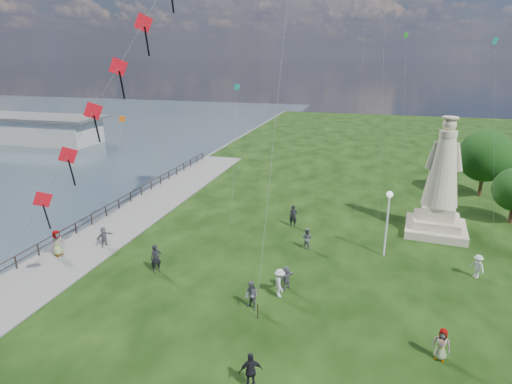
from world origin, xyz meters
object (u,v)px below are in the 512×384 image
(person_2, at_px, (280,283))
(person_3, at_px, (251,371))
(person_4, at_px, (442,344))
(person_5, at_px, (104,238))
(person_0, at_px, (156,259))
(person_6, at_px, (293,216))
(person_1, at_px, (251,296))
(person_7, at_px, (307,238))
(person_10, at_px, (57,244))
(pier_pavilion, at_px, (19,128))
(statue, at_px, (440,191))
(person_11, at_px, (286,278))
(lamppost, at_px, (388,210))
(person_8, at_px, (477,266))

(person_2, xyz_separation_m, person_3, (0.43, -7.44, 0.00))
(person_4, xyz_separation_m, person_5, (-22.30, 6.39, -0.06))
(person_0, bearing_deg, person_6, 13.29)
(person_4, xyz_separation_m, person_6, (-9.70, 14.12, 0.10))
(person_1, relative_size, person_2, 0.97)
(person_7, height_order, person_10, person_10)
(pier_pavilion, bearing_deg, person_7, -28.88)
(pier_pavilion, xyz_separation_m, person_0, (44.73, -35.72, -0.90))
(statue, distance_m, person_7, 11.34)
(person_11, bearing_deg, person_10, -55.03)
(lamppost, bearing_deg, statue, 53.79)
(pier_pavilion, relative_size, person_4, 18.52)
(statue, distance_m, person_1, 18.33)
(lamppost, distance_m, person_3, 15.87)
(person_4, distance_m, person_10, 24.90)
(person_10, height_order, person_11, person_10)
(person_4, distance_m, person_5, 23.20)
(pier_pavilion, xyz_separation_m, person_1, (51.91, -38.18, -1.00))
(pier_pavilion, height_order, person_7, pier_pavilion)
(person_3, height_order, person_6, person_6)
(statue, height_order, person_5, statue)
(person_0, height_order, person_1, person_0)
(person_1, height_order, person_6, person_6)
(lamppost, bearing_deg, person_3, -110.57)
(person_11, bearing_deg, person_2, 22.87)
(person_6, bearing_deg, person_7, -72.86)
(lamppost, height_order, person_2, lamppost)
(person_4, xyz_separation_m, person_8, (3.17, 8.87, -0.03))
(person_0, bearing_deg, lamppost, -17.18)
(statue, xyz_separation_m, person_11, (-9.70, -11.71, -2.73))
(person_1, height_order, person_3, person_3)
(person_0, xyz_separation_m, person_6, (7.11, 10.07, -0.04))
(person_7, bearing_deg, person_6, -48.80)
(lamppost, xyz_separation_m, person_11, (-5.74, -6.31, -2.70))
(pier_pavilion, height_order, person_0, pier_pavilion)
(statue, relative_size, person_8, 5.89)
(person_8, distance_m, person_10, 28.10)
(person_0, bearing_deg, person_7, -6.77)
(person_7, bearing_deg, person_0, 51.63)
(statue, xyz_separation_m, person_1, (-11.11, -14.34, -2.64))
(person_0, height_order, person_7, person_0)
(person_7, bearing_deg, person_8, -169.96)
(person_3, bearing_deg, lamppost, -136.19)
(lamppost, distance_m, person_0, 15.93)
(person_10, bearing_deg, person_5, -31.47)
(person_7, bearing_deg, person_11, 104.19)
(person_2, xyz_separation_m, person_7, (0.48, 6.89, -0.07))
(person_8, bearing_deg, person_10, -120.15)
(person_2, bearing_deg, person_3, 159.02)
(statue, distance_m, person_3, 22.34)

